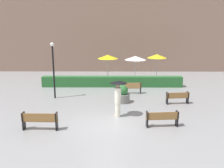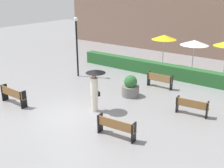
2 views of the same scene
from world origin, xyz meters
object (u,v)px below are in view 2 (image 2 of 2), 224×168
lamp_post (77,41)px  patio_umbrella_yellow (164,37)px  bench_far_right (192,106)px  bench_near_left (13,95)px  pedestrian_with_umbrella (95,85)px  planter_pot (130,87)px  bench_near_right (116,126)px  bench_back_row (160,80)px  patio_umbrella_white (194,43)px

lamp_post → patio_umbrella_yellow: (3.80, 5.62, -0.16)m
bench_far_right → bench_near_left: bearing=-152.0°
pedestrian_with_umbrella → planter_pot: bearing=82.4°
bench_near_right → planter_pot: (-1.97, 4.25, 0.03)m
bench_near_left → planter_pot: bearing=46.6°
bench_near_left → pedestrian_with_umbrella: 4.61m
bench_near_right → pedestrian_with_umbrella: 2.93m
pedestrian_with_umbrella → patio_umbrella_yellow: bearing=95.0°
patio_umbrella_yellow → bench_back_row: bearing=-66.2°
bench_far_right → patio_umbrella_yellow: bearing=125.5°
pedestrian_with_umbrella → patio_umbrella_yellow: 9.42m
planter_pot → lamp_post: 5.45m
lamp_post → patio_umbrella_white: (6.36, 5.10, -0.19)m
bench_back_row → patio_umbrella_yellow: bearing=113.8°
pedestrian_with_umbrella → bench_near_left: bearing=-154.4°
patio_umbrella_white → bench_near_left: bearing=-118.4°
bench_back_row → lamp_post: bearing=-167.5°
lamp_post → bench_far_right: bearing=-8.5°
bench_far_right → patio_umbrella_white: patio_umbrella_white is taller
bench_near_left → planter_pot: planter_pot is taller
bench_back_row → lamp_post: size_ratio=0.41×
bench_far_right → patio_umbrella_white: size_ratio=0.64×
pedestrian_with_umbrella → lamp_post: lamp_post is taller
bench_near_right → patio_umbrella_yellow: patio_umbrella_yellow is taller
bench_far_right → lamp_post: lamp_post is taller
bench_near_right → bench_near_left: bench_near_left is taller
bench_near_right → patio_umbrella_yellow: (-3.15, 10.84, 1.84)m
bench_far_right → bench_back_row: bearing=139.7°
bench_far_right → pedestrian_with_umbrella: bearing=-149.8°
planter_pot → bench_back_row: bearing=71.9°
patio_umbrella_yellow → planter_pot: bearing=-79.8°
bench_back_row → bench_near_left: (-5.18, -6.94, 0.03)m
planter_pot → lamp_post: (-4.99, 0.97, 1.96)m
bench_far_right → patio_umbrella_white: 7.08m
bench_back_row → bench_near_left: 8.66m
bench_back_row → pedestrian_with_umbrella: bearing=-102.5°
bench_near_left → patio_umbrella_white: (5.83, 10.77, 1.75)m
pedestrian_with_umbrella → patio_umbrella_white: patio_umbrella_white is taller
bench_back_row → patio_umbrella_white: size_ratio=0.67×
bench_far_right → bench_near_left: bench_near_left is taller
bench_far_right → patio_umbrella_yellow: size_ratio=0.63×
bench_near_right → pedestrian_with_umbrella: bearing=147.3°
bench_far_right → bench_near_right: bearing=-114.7°
bench_near_right → planter_pot: 4.68m
planter_pot → pedestrian_with_umbrella: bearing=-97.6°
bench_far_right → planter_pot: bearing=174.9°
pedestrian_with_umbrella → patio_umbrella_yellow: size_ratio=0.86×
lamp_post → planter_pot: bearing=-11.1°
bench_near_left → pedestrian_with_umbrella: pedestrian_with_umbrella is taller
bench_near_left → bench_back_row: bearing=53.2°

